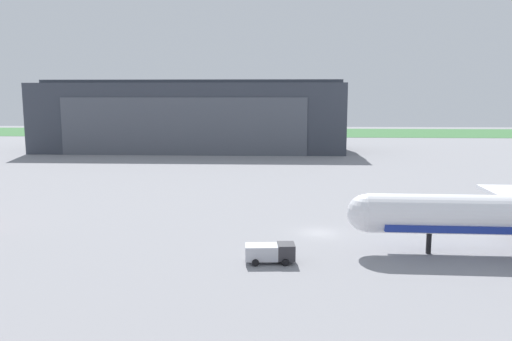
# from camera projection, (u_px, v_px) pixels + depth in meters

# --- Properties ---
(ground_plane) EXTENTS (440.00, 440.00, 0.00)m
(ground_plane) POSITION_uv_depth(u_px,v_px,m) (319.00, 233.00, 63.89)
(ground_plane) COLOR gray
(grass_field_strip) EXTENTS (440.00, 56.00, 0.08)m
(grass_field_strip) POSITION_uv_depth(u_px,v_px,m) (291.00, 132.00, 237.42)
(grass_field_strip) COLOR #3C703D
(grass_field_strip) RESTS_ON ground_plane
(maintenance_hangar) EXTENTS (93.24, 28.97, 21.92)m
(maintenance_hangar) POSITION_uv_depth(u_px,v_px,m) (192.00, 117.00, 159.39)
(maintenance_hangar) COLOR #383D47
(maintenance_hangar) RESTS_ON ground_plane
(ops_van) EXTENTS (5.23, 2.83, 1.98)m
(ops_van) POSITION_uv_depth(u_px,v_px,m) (270.00, 252.00, 52.43)
(ops_van) COLOR #2D2D33
(ops_van) RESTS_ON ground_plane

